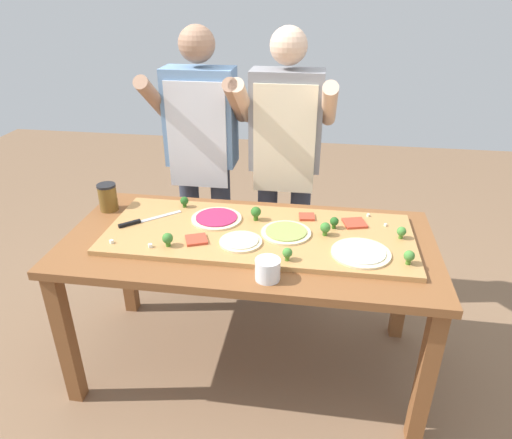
{
  "coord_description": "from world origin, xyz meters",
  "views": [
    {
      "loc": [
        0.32,
        -1.89,
        1.87
      ],
      "look_at": [
        0.03,
        0.04,
        0.86
      ],
      "focal_mm": 32.63,
      "sensor_mm": 36.0,
      "label": 1
    }
  ],
  "objects_px": {
    "pizza_slice_far_left": "(196,240)",
    "cheese_crumble_c": "(112,242)",
    "chefs_knife": "(142,221)",
    "prep_table": "(249,256)",
    "broccoli_floret_back_mid": "(401,232)",
    "cheese_crumble_a": "(386,225)",
    "flour_cup": "(268,271)",
    "cheese_crumble_b": "(150,246)",
    "pizza_whole_beet_magenta": "(217,218)",
    "broccoli_floret_front_right": "(256,212)",
    "broccoli_floret_front_left": "(334,222)",
    "broccoli_floret_back_right": "(168,239)",
    "broccoli_floret_front_mid": "(184,201)",
    "pizza_slice_center": "(307,217)",
    "pizza_slice_far_right": "(354,223)",
    "broccoli_floret_back_left": "(325,228)",
    "pizza_whole_white_garlic": "(361,253)",
    "broccoli_floret_center_right": "(287,253)",
    "broccoli_floret_center_left": "(409,256)",
    "sauce_jar": "(108,197)",
    "cook_right": "(285,151)",
    "pizza_whole_cheese_artichoke": "(241,241)",
    "pizza_whole_pesto_green": "(286,232)",
    "cheese_crumble_d": "(368,215)",
    "cook_left": "(202,147)"
  },
  "relations": [
    {
      "from": "broccoli_floret_center_left",
      "to": "cook_right",
      "type": "relative_size",
      "value": 0.04
    },
    {
      "from": "sauce_jar",
      "to": "broccoli_floret_front_mid",
      "type": "bearing_deg",
      "value": 5.98
    },
    {
      "from": "prep_table",
      "to": "broccoli_floret_back_mid",
      "type": "relative_size",
      "value": 29.75
    },
    {
      "from": "pizza_whole_beet_magenta",
      "to": "pizza_slice_far_left",
      "type": "height_order",
      "value": "pizza_whole_beet_magenta"
    },
    {
      "from": "pizza_slice_center",
      "to": "broccoli_floret_front_left",
      "type": "distance_m",
      "value": 0.17
    },
    {
      "from": "pizza_whole_pesto_green",
      "to": "cook_left",
      "type": "bearing_deg",
      "value": 131.86
    },
    {
      "from": "pizza_whole_pesto_green",
      "to": "broccoli_floret_center_right",
      "type": "relative_size",
      "value": 4.0
    },
    {
      "from": "prep_table",
      "to": "broccoli_floret_front_left",
      "type": "xyz_separation_m",
      "value": [
        0.4,
        0.12,
        0.16
      ]
    },
    {
      "from": "pizza_whole_white_garlic",
      "to": "broccoli_floret_front_left",
      "type": "height_order",
      "value": "broccoli_floret_front_left"
    },
    {
      "from": "broccoli_floret_front_right",
      "to": "cheese_crumble_c",
      "type": "bearing_deg",
      "value": -152.14
    },
    {
      "from": "cheese_crumble_b",
      "to": "cheese_crumble_c",
      "type": "distance_m",
      "value": 0.19
    },
    {
      "from": "pizza_whole_beet_magenta",
      "to": "pizza_whole_white_garlic",
      "type": "height_order",
      "value": "same"
    },
    {
      "from": "broccoli_floret_front_mid",
      "to": "cheese_crumble_a",
      "type": "height_order",
      "value": "broccoli_floret_front_mid"
    },
    {
      "from": "broccoli_floret_center_left",
      "to": "cheese_crumble_d",
      "type": "relative_size",
      "value": 4.91
    },
    {
      "from": "broccoli_floret_center_right",
      "to": "cheese_crumble_b",
      "type": "xyz_separation_m",
      "value": [
        -0.62,
        0.02,
        -0.03
      ]
    },
    {
      "from": "pizza_whole_beet_magenta",
      "to": "cheese_crumble_a",
      "type": "relative_size",
      "value": 20.78
    },
    {
      "from": "broccoli_floret_center_right",
      "to": "cheese_crumble_a",
      "type": "bearing_deg",
      "value": 40.6
    },
    {
      "from": "cheese_crumble_a",
      "to": "cheese_crumble_c",
      "type": "height_order",
      "value": "cheese_crumble_c"
    },
    {
      "from": "prep_table",
      "to": "pizza_slice_far_right",
      "type": "distance_m",
      "value": 0.54
    },
    {
      "from": "pizza_slice_center",
      "to": "broccoli_floret_center_right",
      "type": "bearing_deg",
      "value": -98.58
    },
    {
      "from": "sauce_jar",
      "to": "broccoli_floret_front_right",
      "type": "bearing_deg",
      "value": -3.68
    },
    {
      "from": "broccoli_floret_back_left",
      "to": "broccoli_floret_front_right",
      "type": "distance_m",
      "value": 0.36
    },
    {
      "from": "broccoli_floret_center_left",
      "to": "sauce_jar",
      "type": "bearing_deg",
      "value": 166.53
    },
    {
      "from": "pizza_slice_far_left",
      "to": "cheese_crumble_c",
      "type": "xyz_separation_m",
      "value": [
        -0.38,
        -0.08,
        0.0
      ]
    },
    {
      "from": "broccoli_floret_back_mid",
      "to": "cook_right",
      "type": "relative_size",
      "value": 0.04
    },
    {
      "from": "pizza_whole_cheese_artichoke",
      "to": "cheese_crumble_c",
      "type": "height_order",
      "value": "same"
    },
    {
      "from": "pizza_whole_beet_magenta",
      "to": "broccoli_floret_back_left",
      "type": "height_order",
      "value": "broccoli_floret_back_left"
    },
    {
      "from": "broccoli_floret_front_left",
      "to": "broccoli_floret_back_right",
      "type": "distance_m",
      "value": 0.79
    },
    {
      "from": "broccoli_floret_center_right",
      "to": "prep_table",
      "type": "bearing_deg",
      "value": 134.9
    },
    {
      "from": "pizza_whole_beet_magenta",
      "to": "pizza_whole_pesto_green",
      "type": "bearing_deg",
      "value": -14.78
    },
    {
      "from": "pizza_whole_pesto_green",
      "to": "broccoli_floret_center_left",
      "type": "xyz_separation_m",
      "value": [
        0.53,
        -0.19,
        0.03
      ]
    },
    {
      "from": "pizza_slice_far_right",
      "to": "broccoli_floret_back_left",
      "type": "height_order",
      "value": "broccoli_floret_back_left"
    },
    {
      "from": "pizza_whole_white_garlic",
      "to": "broccoli_floret_front_left",
      "type": "relative_size",
      "value": 4.43
    },
    {
      "from": "pizza_slice_far_left",
      "to": "cook_right",
      "type": "xyz_separation_m",
      "value": [
        0.34,
        0.75,
        0.19
      ]
    },
    {
      "from": "broccoli_floret_front_left",
      "to": "cheese_crumble_a",
      "type": "relative_size",
      "value": 4.84
    },
    {
      "from": "broccoli_floret_center_right",
      "to": "cook_left",
      "type": "bearing_deg",
      "value": 124.31
    },
    {
      "from": "sauce_jar",
      "to": "broccoli_floret_center_right",
      "type": "bearing_deg",
      "value": -22.22
    },
    {
      "from": "pizza_whole_cheese_artichoke",
      "to": "pizza_whole_pesto_green",
      "type": "xyz_separation_m",
      "value": [
        0.2,
        0.12,
        0.0
      ]
    },
    {
      "from": "flour_cup",
      "to": "broccoli_floret_back_left",
      "type": "bearing_deg",
      "value": 58.09
    },
    {
      "from": "cheese_crumble_b",
      "to": "pizza_slice_center",
      "type": "bearing_deg",
      "value": 30.32
    },
    {
      "from": "broccoli_floret_front_left",
      "to": "cheese_crumble_b",
      "type": "relative_size",
      "value": 3.65
    },
    {
      "from": "broccoli_floret_back_mid",
      "to": "broccoli_floret_back_right",
      "type": "height_order",
      "value": "broccoli_floret_back_right"
    },
    {
      "from": "chefs_knife",
      "to": "pizza_slice_far_left",
      "type": "distance_m",
      "value": 0.35
    },
    {
      "from": "broccoli_floret_front_mid",
      "to": "broccoli_floret_back_right",
      "type": "distance_m",
      "value": 0.41
    },
    {
      "from": "pizza_whole_pesto_green",
      "to": "cheese_crumble_b",
      "type": "relative_size",
      "value": 14.75
    },
    {
      "from": "pizza_slice_far_right",
      "to": "broccoli_floret_front_mid",
      "type": "xyz_separation_m",
      "value": [
        -0.88,
        0.07,
        0.03
      ]
    },
    {
      "from": "pizza_slice_far_left",
      "to": "broccoli_floret_front_left",
      "type": "relative_size",
      "value": 1.63
    },
    {
      "from": "cheese_crumble_a",
      "to": "pizza_whole_beet_magenta",
      "type": "bearing_deg",
      "value": -176.18
    },
    {
      "from": "chefs_knife",
      "to": "pizza_whole_white_garlic",
      "type": "distance_m",
      "value": 1.07
    },
    {
      "from": "cheese_crumble_a",
      "to": "flour_cup",
      "type": "xyz_separation_m",
      "value": [
        -0.52,
        -0.5,
        0.01
      ]
    }
  ]
}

